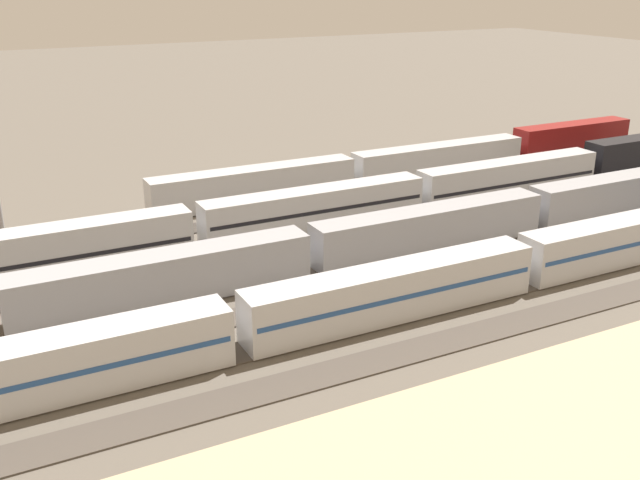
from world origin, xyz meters
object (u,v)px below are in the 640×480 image
(train_on_track_6, at_px, (368,297))
(train_on_track_2, at_px, (401,194))
(train_on_track_0, at_px, (428,161))
(train_on_track_4, at_px, (430,228))

(train_on_track_6, distance_m, train_on_track_2, 25.52)
(train_on_track_6, distance_m, train_on_track_0, 39.89)
(train_on_track_6, height_order, train_on_track_2, same)
(train_on_track_0, xyz_separation_m, train_on_track_2, (10.43, 10.00, -0.05))
(train_on_track_6, bearing_deg, train_on_track_4, -141.12)
(train_on_track_4, xyz_separation_m, train_on_track_2, (-3.46, -10.00, 0.05))
(train_on_track_4, xyz_separation_m, train_on_track_6, (12.40, 10.00, 0.05))
(train_on_track_4, relative_size, train_on_track_6, 0.62)
(train_on_track_4, bearing_deg, train_on_track_2, -109.08)
(train_on_track_4, bearing_deg, train_on_track_6, 38.88)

